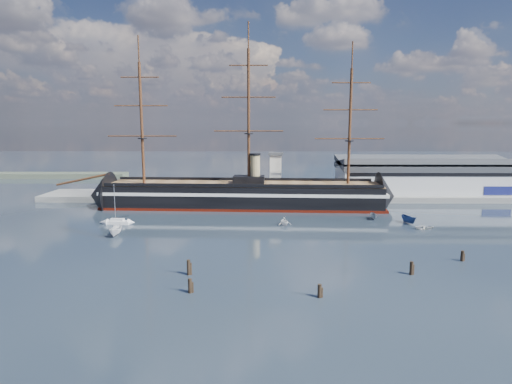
{
  "coord_description": "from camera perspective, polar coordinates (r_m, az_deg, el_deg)",
  "views": [
    {
      "loc": [
        -1.89,
        -76.81,
        26.99
      ],
      "look_at": [
        -3.35,
        35.0,
        9.0
      ],
      "focal_mm": 30.0,
      "sensor_mm": 36.0,
      "label": 1
    }
  ],
  "objects": [
    {
      "name": "piling_near_mid",
      "position": [
        69.71,
        8.45,
        -13.74
      ],
      "size": [
        0.64,
        0.64,
        2.88
      ],
      "primitive_type": "cylinder",
      "color": "black",
      "rests_on": "ground"
    },
    {
      "name": "piling_near_right",
      "position": [
        83.39,
        19.97,
        -10.31
      ],
      "size": [
        0.64,
        0.64,
        3.17
      ],
      "primitive_type": "cylinder",
      "color": "black",
      "rests_on": "ground"
    },
    {
      "name": "ground",
      "position": [
        119.9,
        1.63,
        -3.87
      ],
      "size": [
        600.0,
        600.0,
        0.0
      ],
      "primitive_type": "plane",
      "color": "black",
      "rests_on": "ground"
    },
    {
      "name": "motorboat_e",
      "position": [
        119.06,
        21.59,
        -4.62
      ],
      "size": [
        1.36,
        2.88,
        1.3
      ],
      "primitive_type": "imported",
      "rotation": [
        0.0,
        0.0,
        1.48
      ],
      "color": "silver",
      "rests_on": "ground"
    },
    {
      "name": "piling_extra",
      "position": [
        71.51,
        -8.77,
        -13.15
      ],
      "size": [
        0.64,
        0.64,
        3.07
      ],
      "primitive_type": "cylinder",
      "color": "black",
      "rests_on": "ground"
    },
    {
      "name": "piling_near_left",
      "position": [
        79.37,
        -8.95,
        -10.86
      ],
      "size": [
        0.64,
        0.64,
        3.52
      ],
      "primitive_type": "cylinder",
      "color": "black",
      "rests_on": "ground"
    },
    {
      "name": "motorboat_f",
      "position": [
        124.14,
        19.67,
        -3.96
      ],
      "size": [
        7.09,
        4.18,
        2.67
      ],
      "primitive_type": "imported",
      "rotation": [
        0.0,
        0.0,
        0.28
      ],
      "color": "navy",
      "rests_on": "ground"
    },
    {
      "name": "motorboat_c",
      "position": [
        126.38,
        15.4,
        -3.53
      ],
      "size": [
        5.33,
        2.16,
        2.1
      ],
      "primitive_type": "imported",
      "rotation": [
        0.0,
        0.0,
        -0.05
      ],
      "color": "slate",
      "rests_on": "ground"
    },
    {
      "name": "motorboat_d",
      "position": [
        115.08,
        3.81,
        -4.44
      ],
      "size": [
        7.16,
        4.72,
        2.42
      ],
      "primitive_type": "imported",
      "rotation": [
        0.0,
        0.0,
        0.31
      ],
      "color": "white",
      "rests_on": "ground"
    },
    {
      "name": "warehouse",
      "position": [
        168.93,
        21.52,
        2.04
      ],
      "size": [
        63.0,
        21.0,
        11.6
      ],
      "color": "#B7BABC",
      "rests_on": "ground"
    },
    {
      "name": "warship",
      "position": [
        138.94,
        -2.5,
        -0.38
      ],
      "size": [
        113.22,
        20.13,
        53.94
      ],
      "rotation": [
        0.0,
        0.0,
        -0.04
      ],
      "color": "black",
      "rests_on": "ground"
    },
    {
      "name": "quay_tower",
      "position": [
        150.88,
        2.6,
        2.57
      ],
      "size": [
        5.0,
        5.0,
        15.0
      ],
      "color": "silver",
      "rests_on": "ground"
    },
    {
      "name": "motorboat_a",
      "position": [
        109.7,
        -18.16,
        -5.57
      ],
      "size": [
        7.23,
        2.98,
        2.84
      ],
      "primitive_type": "imported",
      "rotation": [
        0.0,
        0.0,
        0.05
      ],
      "color": "white",
      "rests_on": "ground"
    },
    {
      "name": "quay",
      "position": [
        155.63,
        5.12,
        -0.88
      ],
      "size": [
        180.0,
        18.0,
        2.0
      ],
      "primitive_type": "cube",
      "color": "slate",
      "rests_on": "ground"
    },
    {
      "name": "piling_far_right",
      "position": [
        95.06,
        25.76,
        -8.29
      ],
      "size": [
        0.64,
        0.64,
        2.81
      ],
      "primitive_type": "cylinder",
      "color": "black",
      "rests_on": "ground"
    },
    {
      "name": "sailboat",
      "position": [
        121.97,
        -18.0,
        -3.77
      ],
      "size": [
        6.96,
        2.59,
        10.89
      ],
      "rotation": [
        0.0,
        0.0,
        -0.09
      ],
      "color": "white",
      "rests_on": "ground"
    }
  ]
}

